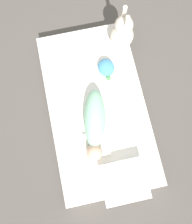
% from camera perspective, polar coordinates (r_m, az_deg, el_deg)
% --- Properties ---
extents(ground_plane, '(12.00, 12.00, 0.00)m').
position_cam_1_polar(ground_plane, '(1.89, 0.30, 0.35)').
color(ground_plane, '#514C47').
extents(bed_mattress, '(1.40, 0.77, 0.14)m').
position_cam_1_polar(bed_mattress, '(1.82, 0.31, 0.83)').
color(bed_mattress, white).
rests_on(bed_mattress, ground_plane).
extents(burp_cloth, '(0.20, 0.18, 0.02)m').
position_cam_1_polar(burp_cloth, '(1.70, 0.03, -8.54)').
color(burp_cloth, white).
rests_on(burp_cloth, bed_mattress).
extents(swaddled_baby, '(0.55, 0.26, 0.16)m').
position_cam_1_polar(swaddled_baby, '(1.65, -0.35, -2.69)').
color(swaddled_baby, '#99D6B2').
rests_on(swaddled_baby, bed_mattress).
extents(pillow, '(0.30, 0.33, 0.08)m').
position_cam_1_polar(pillow, '(1.69, 7.30, -17.47)').
color(pillow, white).
rests_on(pillow, bed_mattress).
extents(bunny_plush, '(0.19, 0.19, 0.39)m').
position_cam_1_polar(bunny_plush, '(1.85, 6.90, 19.92)').
color(bunny_plush, beige).
rests_on(bunny_plush, bed_mattress).
extents(turtle_plush, '(0.18, 0.13, 0.09)m').
position_cam_1_polar(turtle_plush, '(1.81, 2.69, 11.45)').
color(turtle_plush, '#4C99C6').
rests_on(turtle_plush, bed_mattress).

